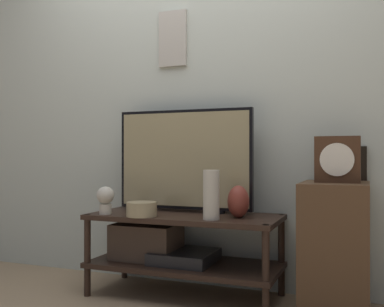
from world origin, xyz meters
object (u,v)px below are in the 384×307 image
object	(u,v)px
television	(184,160)
mantel_clock	(338,159)
vase_wide_bowl	(142,209)
decorative_bust	(105,198)
vase_urn_stoneware	(238,202)
vase_tall_ceramic	(211,195)

from	to	relation	value
television	mantel_clock	bearing A→B (deg)	-6.47
television	vase_wide_bowl	world-z (taller)	television
mantel_clock	decorative_bust	bearing A→B (deg)	-172.61
vase_urn_stoneware	mantel_clock	size ratio (longest dim) A/B	0.75
television	vase_wide_bowl	distance (m)	0.43
vase_urn_stoneware	decorative_bust	bearing A→B (deg)	-169.55
television	decorative_bust	distance (m)	0.54
vase_urn_stoneware	vase_tall_ceramic	bearing A→B (deg)	-133.66
vase_tall_ceramic	television	bearing A→B (deg)	136.44
television	vase_urn_stoneware	distance (m)	0.48
mantel_clock	television	bearing A→B (deg)	173.53
vase_urn_stoneware	mantel_clock	xyz separation A→B (m)	(0.54, 0.03, 0.24)
vase_wide_bowl	decorative_bust	xyz separation A→B (m)	(-0.25, 0.00, 0.06)
vase_wide_bowl	mantel_clock	xyz separation A→B (m)	(1.09, 0.18, 0.29)
decorative_bust	vase_wide_bowl	bearing A→B (deg)	-0.65
decorative_bust	vase_urn_stoneware	bearing A→B (deg)	10.45
television	vase_wide_bowl	xyz separation A→B (m)	(-0.15, -0.28, -0.29)
television	vase_tall_ceramic	world-z (taller)	television
vase_tall_ceramic	decorative_bust	bearing A→B (deg)	-178.27
vase_tall_ceramic	mantel_clock	distance (m)	0.71
vase_wide_bowl	vase_tall_ceramic	xyz separation A→B (m)	(0.42, 0.02, 0.10)
vase_tall_ceramic	mantel_clock	bearing A→B (deg)	13.01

